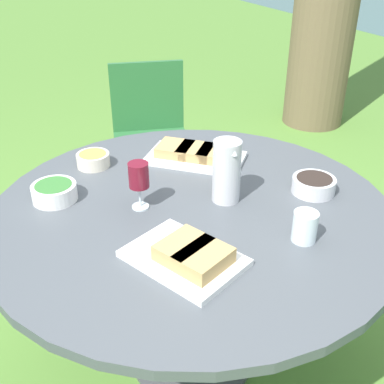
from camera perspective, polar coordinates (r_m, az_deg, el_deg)
name	(u,v)px	position (r m, az deg, el deg)	size (l,w,h in m)	color
ground_plane	(192,356)	(2.16, 0.00, -18.86)	(40.00, 40.00, 0.00)	#5B8C38
dining_table	(192,229)	(1.73, 0.00, -4.47)	(1.41, 1.41, 0.74)	#4C4C51
chair_far_back	(151,127)	(2.92, -4.94, 7.65)	(0.52, 0.54, 0.89)	#2D6B38
water_pitcher	(227,171)	(1.67, 4.13, 2.48)	(0.11, 0.10, 0.23)	silver
wine_glass	(139,177)	(1.62, -6.33, 1.79)	(0.07, 0.07, 0.17)	silver
platter_bread_main	(195,154)	(1.99, 0.40, 4.48)	(0.43, 0.43, 0.06)	white
platter_charcuterie	(189,256)	(1.40, -0.38, -7.59)	(0.40, 0.34, 0.07)	white
bowl_fries	(93,159)	(1.98, -11.63, 3.84)	(0.13, 0.13, 0.06)	beige
bowl_salad	(54,191)	(1.77, -16.01, 0.07)	(0.16, 0.16, 0.06)	white
bowl_olives	(314,184)	(1.80, 14.23, 0.90)	(0.16, 0.16, 0.06)	silver
cup_water_near	(305,227)	(1.52, 13.23, -4.01)	(0.08, 0.08, 0.10)	silver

